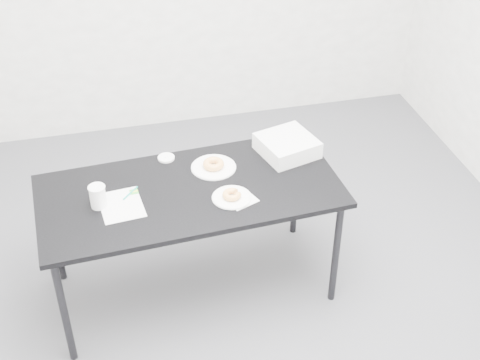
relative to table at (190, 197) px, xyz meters
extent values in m
plane|color=#47474C|center=(0.16, -0.10, -0.66)|extent=(4.00, 4.00, 0.00)
cube|color=black|center=(0.00, 0.00, 0.04)|extent=(1.62, 0.83, 0.03)
cylinder|color=black|center=(-0.71, -0.35, -0.32)|extent=(0.04, 0.04, 0.69)
cylinder|color=black|center=(-0.75, 0.27, -0.32)|extent=(0.04, 0.04, 0.69)
cylinder|color=black|center=(0.75, -0.27, -0.32)|extent=(0.04, 0.04, 0.69)
cylinder|color=black|center=(0.71, 0.35, -0.32)|extent=(0.04, 0.04, 0.69)
cube|color=white|center=(-0.36, -0.05, 0.06)|extent=(0.23, 0.28, 0.00)
cube|color=green|center=(-0.29, 0.04, 0.06)|extent=(0.05, 0.05, 0.00)
cylinder|color=#0C8678|center=(-0.30, 0.03, 0.06)|extent=(0.09, 0.10, 0.01)
cube|color=white|center=(0.24, -0.15, 0.06)|extent=(0.19, 0.19, 0.00)
cylinder|color=white|center=(0.20, -0.13, 0.06)|extent=(0.20, 0.20, 0.01)
torus|color=#E59348|center=(0.20, -0.13, 0.08)|extent=(0.12, 0.12, 0.03)
cylinder|color=white|center=(0.16, 0.16, 0.06)|extent=(0.25, 0.25, 0.01)
torus|color=#E59348|center=(0.16, 0.16, 0.08)|extent=(0.16, 0.16, 0.04)
cylinder|color=white|center=(-0.47, -0.03, 0.12)|extent=(0.08, 0.08, 0.12)
cylinder|color=white|center=(-0.08, 0.31, 0.06)|extent=(0.09, 0.09, 0.01)
cube|color=silver|center=(0.59, 0.21, 0.10)|extent=(0.35, 0.35, 0.10)
camera|label=1|loc=(-0.40, -2.78, 2.14)|focal=50.00mm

